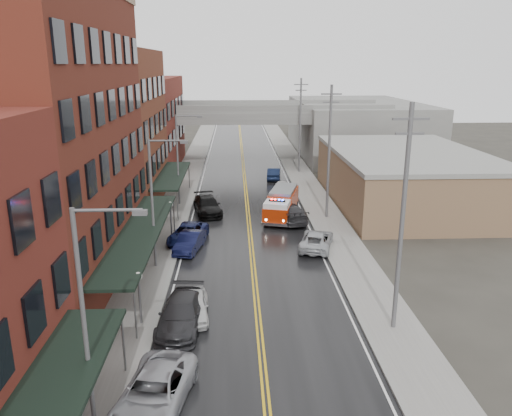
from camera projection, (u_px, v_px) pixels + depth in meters
name	position (u px, v px, depth m)	size (l,w,h in m)	color
road	(250.00, 237.00, 40.91)	(11.00, 160.00, 0.02)	black
sidewalk_left	(161.00, 238.00, 40.59)	(3.00, 160.00, 0.15)	slate
sidewalk_right	(338.00, 235.00, 41.20)	(3.00, 160.00, 0.15)	slate
curb_left	(181.00, 238.00, 40.66)	(0.30, 160.00, 0.15)	gray
curb_right	(319.00, 236.00, 41.13)	(0.30, 160.00, 0.15)	gray
brick_building_b	(41.00, 142.00, 31.13)	(9.00, 20.00, 18.00)	maroon
brick_building_c	(110.00, 130.00, 48.34)	(9.00, 15.00, 15.00)	brown
brick_building_far	(142.00, 125.00, 65.54)	(9.00, 20.00, 12.00)	maroon
tan_building	(405.00, 179.00, 50.48)	(14.00, 22.00, 5.00)	brown
right_far_block	(355.00, 127.00, 78.93)	(18.00, 30.00, 8.00)	slate
awning_1	(141.00, 232.00, 33.05)	(2.60, 18.00, 3.09)	black
awning_2	(172.00, 175.00, 49.84)	(2.60, 13.00, 3.09)	black
globe_lamp_1	(139.00, 286.00, 26.57)	(0.44, 0.44, 3.12)	#59595B
globe_lamp_2	(171.00, 211.00, 40.00)	(0.44, 0.44, 3.12)	#59595B
street_lamp_0	(89.00, 309.00, 18.09)	(2.64, 0.22, 9.00)	#59595B
street_lamp_1	(155.00, 196.00, 33.44)	(2.64, 0.22, 9.00)	#59595B
street_lamp_2	(180.00, 154.00, 48.79)	(2.64, 0.22, 9.00)	#59595B
utility_pole_0	(403.00, 217.00, 25.07)	(1.80, 0.24, 12.00)	#59595B
utility_pole_1	(329.00, 150.00, 44.25)	(1.80, 0.24, 12.00)	#59595B
utility_pole_2	(300.00, 124.00, 63.44)	(1.80, 0.24, 12.00)	#59595B
overpass	(243.00, 121.00, 69.94)	(40.00, 10.00, 7.50)	slate
fire_truck	(281.00, 203.00, 45.70)	(4.17, 7.36, 2.56)	#9A2307
parked_car_left_2	(154.00, 392.00, 20.42)	(2.56, 5.56, 1.54)	#9FA0A6
parked_car_left_3	(181.00, 314.00, 26.80)	(2.21, 5.43, 1.57)	#28282A
parked_car_left_4	(194.00, 306.00, 27.91)	(1.62, 4.02, 1.37)	silver
parked_car_left_5	(190.00, 242.00, 37.83)	(1.50, 4.31, 1.42)	black
parked_car_left_6	(188.00, 234.00, 39.71)	(2.32, 5.04, 1.40)	#121843
parked_car_left_7	(207.00, 206.00, 47.17)	(2.24, 5.51, 1.60)	black
parked_car_right_0	(316.00, 240.00, 38.29)	(2.27, 4.92, 1.37)	#A9ADB1
parked_car_right_1	(289.00, 213.00, 44.87)	(2.30, 5.67, 1.65)	#27272A
parked_car_right_2	(282.00, 186.00, 54.98)	(1.59, 3.96, 1.35)	white
parked_car_right_3	(274.00, 174.00, 61.25)	(1.52, 4.35, 1.43)	black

